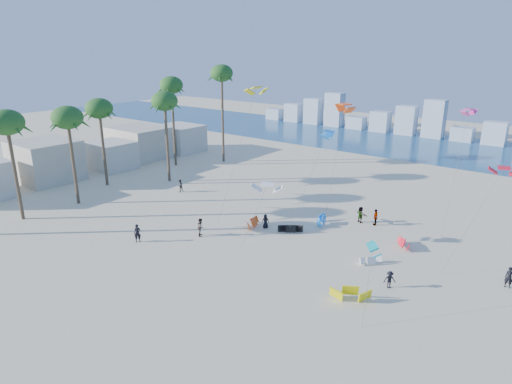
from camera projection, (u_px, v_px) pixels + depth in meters
The scene contains 10 objects.
ground at pixel (114, 280), 37.73m from camera, with size 220.00×220.00×0.00m, color beige.
ocean at pixel (410, 144), 91.55m from camera, with size 220.00×220.00×0.00m, color navy.
kitesurfer_near at pixel (138, 233), 44.96m from camera, with size 0.70×0.46×1.92m, color black.
kitesurfer_mid at pixel (201, 227), 46.51m from camera, with size 0.94×0.73×1.93m, color gray.
kitesurfers_far at pixel (328, 221), 48.29m from camera, with size 41.50×13.35×1.89m.
grounded_kites at pixel (324, 246), 43.34m from camera, with size 17.72×15.20×1.05m.
flying_kites at pixel (353, 134), 44.05m from camera, with size 35.38×24.29×15.45m.
palm_row at pixel (112, 104), 58.86m from camera, with size 10.16×44.80×16.54m.
beachfront_buildings at pixel (99, 153), 72.22m from camera, with size 11.50×43.00×6.00m.
distant_skyline at pixel (422, 123), 98.76m from camera, with size 85.00×3.00×8.40m.
Camera 1 is at (30.29, -18.78, 19.00)m, focal length 30.76 mm.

